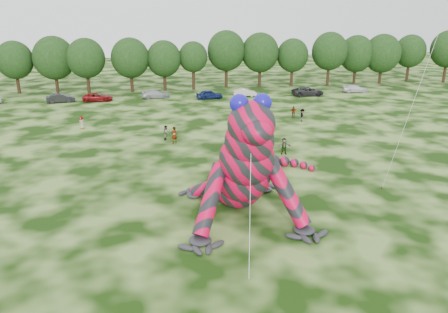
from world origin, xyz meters
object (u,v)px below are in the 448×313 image
car_5 (245,92)px  spectator_0 (174,135)px  tree_5 (55,65)px  spectator_5 (284,146)px  inflatable_gecko (234,145)px  tree_17 (447,57)px  tree_12 (292,63)px  spectator_3 (293,112)px  car_1 (61,98)px  tree_9 (193,66)px  car_6 (308,91)px  spectator_1 (166,133)px  car_3 (156,94)px  tree_10 (226,59)px  tree_13 (329,59)px  tree_14 (356,60)px  tree_11 (260,60)px  car_7 (355,89)px  tree_6 (87,66)px  spectator_2 (302,115)px  car_4 (209,94)px  tree_7 (131,65)px  car_2 (98,97)px  tree_8 (164,66)px  tree_4 (16,67)px  tree_16 (409,58)px  spectator_4 (82,122)px

car_5 → spectator_0: 29.48m
tree_5 → spectator_5: 50.32m
inflatable_gecko → tree_17: 73.18m
tree_12 → spectator_3: (-8.26, -25.31, -3.70)m
tree_12 → car_1: bearing=-167.9°
tree_9 → car_1: 23.93m
spectator_3 → tree_17: bearing=59.0°
car_6 → spectator_1: (-25.28, -22.78, 0.08)m
car_5 → car_3: bearing=94.5°
tree_10 → car_6: bearing=-42.4°
tree_13 → tree_14: (6.33, 1.60, -0.36)m
tree_11 → car_7: 18.20m
tree_11 → tree_17: (38.16, -1.53, 0.11)m
tree_6 → spectator_2: tree_6 is taller
tree_17 → spectator_0: bearing=-149.5°
tree_9 → spectator_1: bearing=-101.8°
tree_6 → car_4: tree_6 is taller
tree_7 → tree_12: tree_7 is taller
car_1 → spectator_2: 38.18m
car_3 → tree_9: bearing=-50.0°
car_2 → tree_17: bearing=-82.9°
tree_9 → spectator_0: 34.99m
tree_13 → tree_12: bearing=175.1°
tree_5 → spectator_0: bearing=-62.9°
tree_14 → car_1: 55.52m
car_1 → tree_8: bearing=-74.1°
tree_7 → spectator_3: 32.96m
car_1 → spectator_5: size_ratio=2.58×
spectator_5 → spectator_0: bearing=159.9°
spectator_3 → tree_9: bearing=141.1°
tree_4 → car_2: 17.68m
tree_8 → tree_16: bearing=2.8°
tree_9 → spectator_3: bearing=-66.8°
tree_9 → spectator_2: (11.15, -27.15, -3.51)m
spectator_1 → tree_14: bearing=-35.0°
car_1 → car_5: 29.92m
spectator_5 → tree_17: bearing=48.6°
tree_8 → tree_14: tree_14 is taller
tree_13 → tree_11: bearing=175.4°
car_4 → spectator_4: bearing=124.6°
tree_5 → tree_10: 30.52m
tree_16 → spectator_1: 61.95m
tree_5 → tree_7: bearing=-7.1°
tree_6 → tree_7: (7.48, 0.12, -0.01)m
car_7 → spectator_1: (-34.81, -24.55, 0.17)m
tree_8 → spectator_2: tree_8 is taller
tree_7 → spectator_2: size_ratio=5.70×
tree_16 → car_6: bearing=-155.4°
car_1 → car_6: 40.59m
car_2 → car_4: 17.97m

